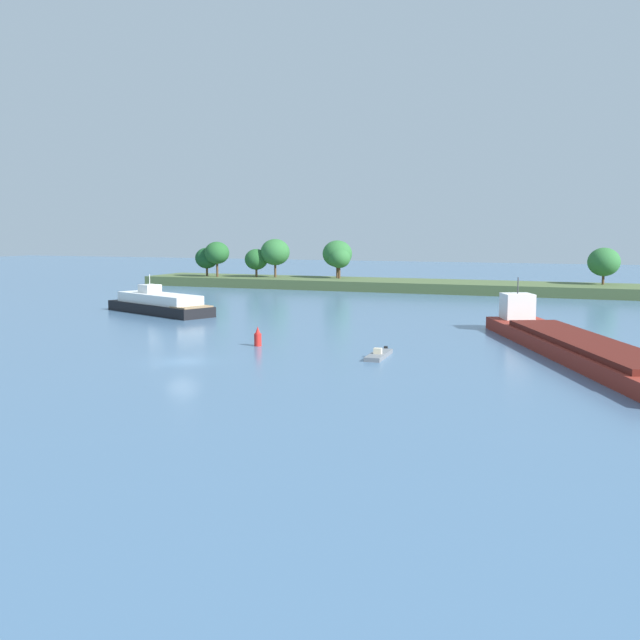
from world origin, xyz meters
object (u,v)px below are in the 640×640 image
small_motorboat (379,355)px  channel_buoy_red (258,338)px  cargo_barge (575,345)px  white_riverboat (160,304)px

small_motorboat → channel_buoy_red: bearing=171.7°
cargo_barge → small_motorboat: cargo_barge is taller
white_riverboat → channel_buoy_red: bearing=-39.8°
white_riverboat → channel_buoy_red: (24.43, -20.37, -0.43)m
white_riverboat → small_motorboat: bearing=-30.9°
cargo_barge → channel_buoy_red: 29.13m
cargo_barge → white_riverboat: bearing=164.1°
channel_buoy_red → white_riverboat: bearing=140.2°
white_riverboat → small_motorboat: size_ratio=3.31×
white_riverboat → cargo_barge: cargo_barge is taller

